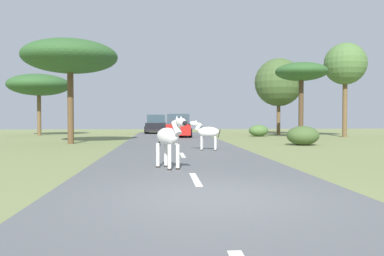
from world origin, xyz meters
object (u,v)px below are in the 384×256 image
Objects in this scene: bush_1 at (303,136)px; tree_7 at (70,57)px; car_0 at (178,126)px; tree_5 at (345,64)px; bush_2 at (258,131)px; tree_0 at (301,73)px; zebra_0 at (169,137)px; car_1 at (156,125)px; tree_2 at (279,82)px; zebra_2 at (207,132)px; tree_6 at (39,85)px.

tree_7 is at bearing 170.48° from bush_1.
car_0 is 0.74× the size of tree_7.
tree_5 is 4.69× the size of bush_2.
tree_5 is at bearing 25.74° from tree_0.
zebra_0 is 18.86m from car_0.
tree_7 is (-4.70, -14.17, 4.14)m from car_1.
zebra_0 reaches higher than bush_1.
bush_1 is at bearing -9.52° from tree_7.
tree_2 reaches higher than tree_7.
tree_2 is 13.98m from bush_1.
tree_0 is 3.09× the size of bush_1.
tree_0 is at bearing 16.33° from tree_7.
tree_0 reaches higher than zebra_2.
bush_2 is at bearing 31.74° from tree_7.
tree_0 is 0.75× the size of tree_5.
car_1 is at bearing 105.81° from car_0.
zebra_2 is 20.04m from car_1.
tree_2 is at bearing 87.26° from tree_0.
tree_7 is (-19.45, -6.50, -0.65)m from tree_5.
tree_6 is 2.94× the size of bush_1.
car_1 is at bearing 152.52° from tree_5.
zebra_0 is at bearing -127.47° from bush_1.
tree_2 reaches higher than car_0.
tree_0 is 21.41m from tree_6.
zebra_2 is 18.96m from tree_2.
bush_1 is at bearing -101.18° from tree_2.
tree_2 is 20.67m from tree_6.
car_0 is 0.85× the size of tree_6.
tree_0 is 0.91× the size of tree_7.
bush_1 is (8.23, -16.34, -0.32)m from car_1.
tree_6 is at bearing 170.59° from bush_2.
car_0 reaches higher than bush_2.
car_0 is 13.83m from tree_5.
tree_6 reaches higher than bush_1.
car_1 is (-2.55, 19.87, -0.01)m from zebra_2.
car_1 is (-1.78, 7.26, 0.00)m from car_0.
bush_2 is at bearing 166.47° from tree_5.
tree_6 is at bearing 143.80° from bush_1.
tree_6 is 0.87× the size of tree_7.
tree_2 is 1.13× the size of tree_7.
car_0 is at bearing -155.97° from tree_2.
bush_1 is (12.94, -2.17, -4.46)m from tree_7.
zebra_0 is at bearing -65.38° from tree_7.
zebra_2 is at bearing -53.53° from tree_6.
zebra_2 is 0.32× the size of car_1.
zebra_2 is 17.91m from tree_5.
tree_7 reaches higher than tree_6.
tree_2 is 5.65m from bush_2.
tree_0 is 15.86m from tree_7.
tree_0 is 0.81× the size of tree_2.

